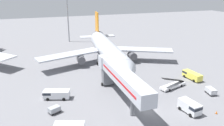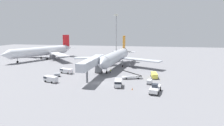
{
  "view_description": "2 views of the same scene",
  "coord_description": "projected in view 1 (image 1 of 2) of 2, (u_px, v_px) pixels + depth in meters",
  "views": [
    {
      "loc": [
        -19.69,
        -34.58,
        23.47
      ],
      "look_at": [
        -1.23,
        18.02,
        4.43
      ],
      "focal_mm": 36.55,
      "sensor_mm": 36.0,
      "label": 1
    },
    {
      "loc": [
        16.78,
        -59.39,
        17.36
      ],
      "look_at": [
        1.79,
        15.75,
        4.17
      ],
      "focal_mm": 30.61,
      "sensor_mm": 36.0,
      "label": 2
    }
  ],
  "objects": [
    {
      "name": "service_van_mid_right",
      "position": [
        56.0,
        94.0,
        49.48
      ],
      "size": [
        5.91,
        3.75,
        1.92
      ],
      "color": "white",
      "rests_on": "ground"
    },
    {
      "name": "ground_crew_worker_foreground",
      "position": [
        124.0,
        78.0,
        58.64
      ],
      "size": [
        0.43,
        0.43,
        1.63
      ],
      "color": "#1E2333",
      "rests_on": "ground"
    },
    {
      "name": "service_van_near_center",
      "position": [
        190.0,
        107.0,
        43.99
      ],
      "size": [
        2.77,
        4.79,
        2.25
      ],
      "color": "silver",
      "rests_on": "ground"
    },
    {
      "name": "baggage_cart_mid_center",
      "position": [
        211.0,
        91.0,
        51.64
      ],
      "size": [
        1.84,
        2.85,
        1.44
      ],
      "color": "#38383D",
      "rests_on": "ground"
    },
    {
      "name": "safety_cone_alpha",
      "position": [
        217.0,
        112.0,
        43.85
      ],
      "size": [
        0.39,
        0.39,
        0.6
      ],
      "color": "black",
      "rests_on": "ground"
    },
    {
      "name": "service_van_mid_left",
      "position": [
        192.0,
        75.0,
        59.99
      ],
      "size": [
        2.62,
        5.73,
        1.85
      ],
      "color": "#E5DB4C",
      "rests_on": "ground"
    },
    {
      "name": "jet_bridge",
      "position": [
        120.0,
        75.0,
        47.41
      ],
      "size": [
        3.45,
        23.18,
        7.47
      ],
      "color": "#B2B7C1",
      "rests_on": "ground"
    },
    {
      "name": "airplane_at_gate",
      "position": [
        108.0,
        50.0,
        69.17
      ],
      "size": [
        42.97,
        43.83,
        14.42
      ],
      "color": "#B7BCC6",
      "rests_on": "ground"
    },
    {
      "name": "ground_plane",
      "position": [
        148.0,
        112.0,
        44.63
      ],
      "size": [
        300.0,
        300.0,
        0.0
      ],
      "primitive_type": "plane",
      "color": "slate"
    },
    {
      "name": "baggage_cart_outer_right",
      "position": [
        54.0,
        110.0,
        43.98
      ],
      "size": [
        2.53,
        2.15,
        1.3
      ],
      "color": "#38383D",
      "rests_on": "ground"
    },
    {
      "name": "belt_loader_truck",
      "position": [
        173.0,
        85.0,
        54.8
      ],
      "size": [
        7.45,
        3.79,
        3.37
      ],
      "color": "white",
      "rests_on": "ground"
    }
  ]
}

